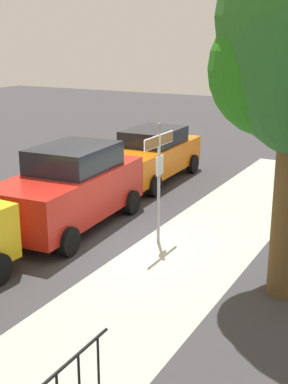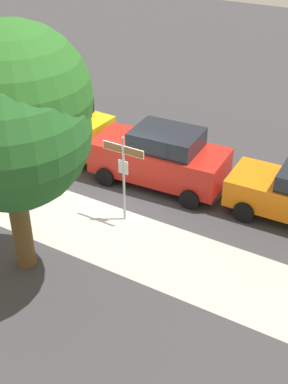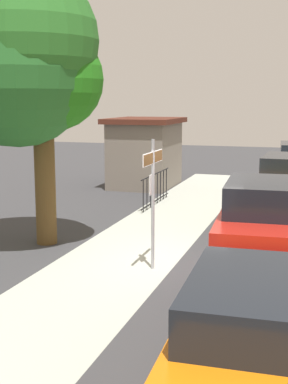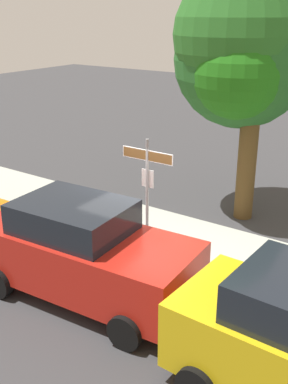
{
  "view_description": "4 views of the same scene",
  "coord_description": "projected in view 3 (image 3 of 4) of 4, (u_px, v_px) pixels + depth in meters",
  "views": [
    {
      "loc": [
        9.25,
        5.37,
        4.47
      ],
      "look_at": [
        -0.49,
        0.05,
        1.15
      ],
      "focal_mm": 48.39,
      "sensor_mm": 36.0,
      "label": 1
    },
    {
      "loc": [
        -7.36,
        10.8,
        8.8
      ],
      "look_at": [
        -1.51,
        0.9,
        1.54
      ],
      "focal_mm": 47.22,
      "sensor_mm": 36.0,
      "label": 2
    },
    {
      "loc": [
        -10.82,
        -2.67,
        3.5
      ],
      "look_at": [
        -1.59,
        0.26,
        1.82
      ],
      "focal_mm": 49.66,
      "sensor_mm": 36.0,
      "label": 3
    },
    {
      "loc": [
        5.13,
        -7.97,
        5.39
      ],
      "look_at": [
        -0.93,
        0.83,
        1.24
      ],
      "focal_mm": 44.07,
      "sensor_mm": 36.0,
      "label": 4
    }
  ],
  "objects": [
    {
      "name": "sidewalk_strip",
      "position": [
        148.0,
        236.0,
        13.82
      ],
      "size": [
        24.0,
        2.6,
        0.0
      ],
      "primitive_type": "cube",
      "color": "#AAAFA2",
      "rests_on": "ground_plane"
    },
    {
      "name": "car_red",
      "position": [
        269.0,
        230.0,
        10.4
      ],
      "size": [
        4.54,
        2.28,
        1.98
      ],
      "rotation": [
        0.0,
        0.0,
        0.06
      ],
      "color": "red",
      "rests_on": "ground_plane"
    },
    {
      "name": "street_sign",
      "position": [
        153.0,
        182.0,
        10.86
      ],
      "size": [
        1.34,
        0.07,
        2.72
      ],
      "color": "#9EA0A5",
      "rests_on": "ground_plane"
    },
    {
      "name": "iron_fence",
      "position": [
        156.0,
        188.0,
        17.93
      ],
      "size": [
        3.17,
        0.04,
        1.07
      ],
      "color": "black",
      "rests_on": "ground_plane"
    },
    {
      "name": "shade_tree",
      "position": [
        22.0,
        64.0,
        11.99
      ],
      "size": [
        3.55,
        3.72,
        6.43
      ],
      "color": "brown",
      "rests_on": "ground_plane"
    },
    {
      "name": "ground_plane",
      "position": [
        177.0,
        263.0,
        11.56
      ],
      "size": [
        60.0,
        60.0,
        0.0
      ],
      "primitive_type": "plane",
      "color": "#38383A"
    },
    {
      "name": "car_orange",
      "position": [
        262.0,
        342.0,
        5.87
      ],
      "size": [
        4.57,
        2.1,
        1.66
      ],
      "rotation": [
        0.0,
        0.0,
        0.04
      ],
      "color": "orange",
      "rests_on": "ground_plane"
    },
    {
      "name": "utility_shed",
      "position": [
        145.0,
        152.0,
        21.6
      ],
      "size": [
        3.48,
        2.67,
        2.78
      ],
      "color": "slate",
      "rests_on": "ground_plane"
    }
  ]
}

